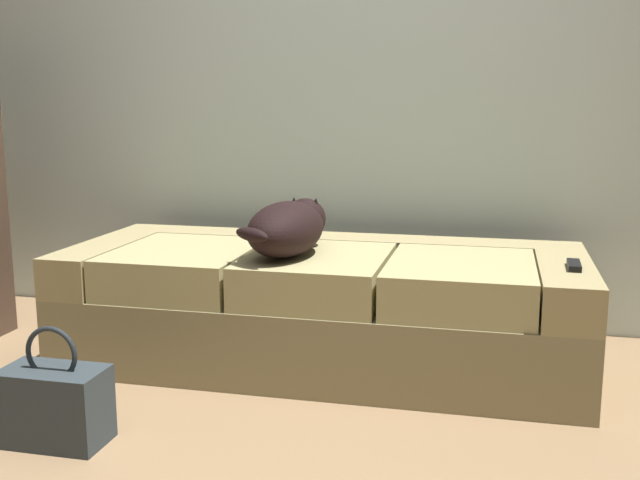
% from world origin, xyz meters
% --- Properties ---
extents(back_wall, '(6.40, 0.10, 2.80)m').
position_xyz_m(back_wall, '(0.00, 1.81, 1.40)').
color(back_wall, silver).
rests_on(back_wall, ground).
extents(couch, '(2.06, 0.85, 0.46)m').
position_xyz_m(couch, '(0.00, 1.14, 0.23)').
color(couch, '#897D57').
rests_on(couch, ground).
extents(dog_dark, '(0.31, 0.62, 0.21)m').
position_xyz_m(dog_dark, '(-0.11, 1.04, 0.57)').
color(dog_dark, black).
rests_on(dog_dark, couch).
extents(tv_remote, '(0.05, 0.15, 0.02)m').
position_xyz_m(tv_remote, '(0.95, 1.03, 0.48)').
color(tv_remote, black).
rests_on(tv_remote, couch).
extents(handbag, '(0.32, 0.18, 0.38)m').
position_xyz_m(handbag, '(-0.64, 0.22, 0.13)').
color(handbag, '#303A3F').
rests_on(handbag, ground).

